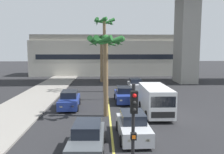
# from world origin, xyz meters

# --- Properties ---
(lane_stripe_center) EXTENTS (0.14, 56.00, 0.01)m
(lane_stripe_center) POSITION_xyz_m (0.00, 24.00, 0.00)
(lane_stripe_center) COLOR #DBCC4C
(lane_stripe_center) RESTS_ON ground
(pier_building_backdrop) EXTENTS (30.74, 8.04, 8.42)m
(pier_building_backdrop) POSITION_xyz_m (0.00, 50.14, 4.15)
(pier_building_backdrop) COLOR beige
(pier_building_backdrop) RESTS_ON ground
(car_queue_front) EXTENTS (1.94, 4.16, 1.56)m
(car_queue_front) POSITION_xyz_m (-1.38, 12.00, 0.72)
(car_queue_front) COLOR #4C5156
(car_queue_front) RESTS_ON ground
(car_queue_second) EXTENTS (1.87, 4.12, 1.56)m
(car_queue_second) POSITION_xyz_m (1.60, 23.47, 0.72)
(car_queue_second) COLOR navy
(car_queue_second) RESTS_ON ground
(car_queue_third) EXTENTS (1.95, 4.16, 1.56)m
(car_queue_third) POSITION_xyz_m (-3.65, 21.30, 0.72)
(car_queue_third) COLOR navy
(car_queue_third) RESTS_ON ground
(car_queue_fourth) EXTENTS (1.91, 4.14, 1.56)m
(car_queue_fourth) POSITION_xyz_m (1.27, 13.92, 0.72)
(car_queue_fourth) COLOR #B7BABF
(car_queue_fourth) RESTS_ON ground
(car_queue_fifth) EXTENTS (1.84, 4.10, 1.56)m
(car_queue_fifth) POSITION_xyz_m (3.77, 30.28, 0.72)
(car_queue_fifth) COLOR #B7BABF
(car_queue_fifth) RESTS_ON ground
(delivery_van) EXTENTS (2.20, 5.27, 2.36)m
(delivery_van) POSITION_xyz_m (3.77, 18.75, 1.29)
(delivery_van) COLOR white
(delivery_van) RESTS_ON ground
(traffic_light_median_near) EXTENTS (0.24, 0.37, 4.20)m
(traffic_light_median_near) POSITION_xyz_m (0.49, 8.05, 2.71)
(traffic_light_median_near) COLOR black
(traffic_light_median_near) RESTS_ON ground
(traffic_light_median_far) EXTENTS (0.24, 0.37, 4.20)m
(traffic_light_median_far) POSITION_xyz_m (-0.34, 24.50, 2.71)
(traffic_light_median_far) COLOR black
(traffic_light_median_far) RESTS_ON ground
(palm_tree_near_median) EXTENTS (3.02, 3.09, 6.53)m
(palm_tree_near_median) POSITION_xyz_m (-0.29, 18.51, 5.41)
(palm_tree_near_median) COLOR brown
(palm_tree_near_median) RESTS_ON ground
(palm_tree_mid_median) EXTENTS (2.79, 2.90, 9.38)m
(palm_tree_mid_median) POSITION_xyz_m (-0.32, 29.35, 7.27)
(palm_tree_mid_median) COLOR brown
(palm_tree_mid_median) RESTS_ON ground
(palm_tree_far_median) EXTENTS (2.63, 2.66, 7.74)m
(palm_tree_far_median) POSITION_xyz_m (-0.76, 38.63, 6.05)
(palm_tree_far_median) COLOR brown
(palm_tree_far_median) RESTS_ON ground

